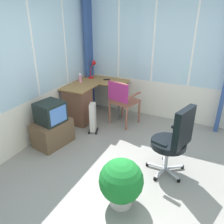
# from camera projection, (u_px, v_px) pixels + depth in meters

# --- Properties ---
(ground) EXTENTS (5.33, 4.85, 0.06)m
(ground) POSITION_uv_depth(u_px,v_px,m) (130.00, 178.00, 3.30)
(ground) COLOR gray
(north_window_panel) EXTENTS (4.33, 0.07, 2.69)m
(north_window_panel) POSITION_uv_depth(u_px,v_px,m) (14.00, 71.00, 3.49)
(north_window_panel) COLOR silver
(north_window_panel) RESTS_ON ground
(east_window_panel) EXTENTS (0.07, 3.85, 2.69)m
(east_window_panel) POSITION_uv_depth(u_px,v_px,m) (172.00, 57.00, 4.53)
(east_window_panel) COLOR silver
(east_window_panel) RESTS_ON ground
(curtain_corner) EXTENTS (0.33, 0.09, 2.59)m
(curtain_corner) POSITION_uv_depth(u_px,v_px,m) (90.00, 53.00, 5.16)
(curtain_corner) COLOR #334F8D
(curtain_corner) RESTS_ON ground
(desk) EXTENTS (1.23, 1.05, 0.77)m
(desk) POSITION_uv_depth(u_px,v_px,m) (80.00, 103.00, 4.73)
(desk) COLOR olive
(desk) RESTS_ON ground
(desk_lamp) EXTENTS (0.23, 0.20, 0.40)m
(desk_lamp) POSITION_uv_depth(u_px,v_px,m) (94.00, 66.00, 5.13)
(desk_lamp) COLOR red
(desk_lamp) RESTS_ON desk
(tv_remote) EXTENTS (0.11, 0.15, 0.02)m
(tv_remote) POSITION_uv_depth(u_px,v_px,m) (107.00, 80.00, 5.04)
(tv_remote) COLOR black
(tv_remote) RESTS_ON desk
(spray_bottle) EXTENTS (0.06, 0.06, 0.22)m
(spray_bottle) POSITION_uv_depth(u_px,v_px,m) (80.00, 78.00, 4.85)
(spray_bottle) COLOR pink
(spray_bottle) RESTS_ON desk
(wooden_armchair) EXTENTS (0.59, 0.59, 0.95)m
(wooden_armchair) POSITION_uv_depth(u_px,v_px,m) (121.00, 97.00, 4.49)
(wooden_armchair) COLOR #955544
(wooden_armchair) RESTS_ON ground
(office_chair) EXTENTS (0.63, 0.59, 1.07)m
(office_chair) POSITION_uv_depth(u_px,v_px,m) (175.00, 138.00, 3.11)
(office_chair) COLOR #B7B7BF
(office_chair) RESTS_ON ground
(tv_on_stand) EXTENTS (0.71, 0.54, 0.80)m
(tv_on_stand) POSITION_uv_depth(u_px,v_px,m) (52.00, 126.00, 3.96)
(tv_on_stand) COLOR brown
(tv_on_stand) RESTS_ON ground
(space_heater) EXTENTS (0.29, 0.24, 0.60)m
(space_heater) POSITION_uv_depth(u_px,v_px,m) (93.00, 117.00, 4.39)
(space_heater) COLOR silver
(space_heater) RESTS_ON ground
(potted_plant) EXTENTS (0.54, 0.54, 0.63)m
(potted_plant) POSITION_uv_depth(u_px,v_px,m) (121.00, 182.00, 2.71)
(potted_plant) COLOR beige
(potted_plant) RESTS_ON ground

